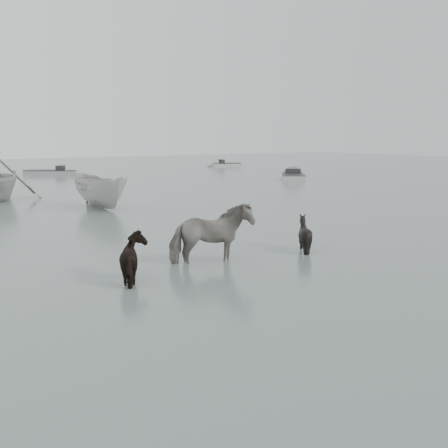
{
  "coord_description": "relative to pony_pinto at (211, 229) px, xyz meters",
  "views": [
    {
      "loc": [
        -7.03,
        -9.5,
        3.2
      ],
      "look_at": [
        0.84,
        1.94,
        1.0
      ],
      "focal_mm": 45.0,
      "sensor_mm": 36.0,
      "label": 1
    }
  ],
  "objects": [
    {
      "name": "ground",
      "position": [
        -0.59,
        -2.16,
        -0.88
      ],
      "size": [
        140.0,
        140.0,
        0.0
      ],
      "primitive_type": "plane",
      "color": "#566660",
      "rests_on": "ground"
    },
    {
      "name": "pony_pinto",
      "position": [
        0.0,
        0.0,
        0.0
      ],
      "size": [
        2.25,
        1.44,
        1.75
      ],
      "primitive_type": "imported",
      "rotation": [
        0.0,
        0.0,
        1.32
      ],
      "color": "black",
      "rests_on": "ground"
    },
    {
      "name": "pony_dark",
      "position": [
        -2.29,
        -0.51,
        -0.24
      ],
      "size": [
        1.11,
        1.29,
        1.28
      ],
      "primitive_type": "imported",
      "rotation": [
        0.0,
        0.0,
        1.59
      ],
      "color": "black",
      "rests_on": "ground"
    },
    {
      "name": "pony_black",
      "position": [
        3.04,
        -0.15,
        -0.27
      ],
      "size": [
        1.28,
        1.19,
        1.2
      ],
      "primitive_type": "imported",
      "rotation": [
        0.0,
        0.0,
        1.79
      ],
      "color": "black",
      "rests_on": "ground"
    },
    {
      "name": "boat_small",
      "position": [
        1.95,
        11.84,
        -0.05
      ],
      "size": [
        1.64,
        4.27,
        1.65
      ],
      "primitive_type": "imported",
      "rotation": [
        0.0,
        0.0,
        -0.01
      ],
      "color": "#B5B4B0",
      "rests_on": "ground"
    },
    {
      "name": "skiff_port",
      "position": [
        19.88,
        19.34,
        -0.5
      ],
      "size": [
        4.11,
        4.56,
        0.75
      ],
      "primitive_type": null,
      "rotation": [
        0.0,
        0.0,
        0.89
      ],
      "color": "#ADB0AD",
      "rests_on": "ground"
    },
    {
      "name": "skiff_mid",
      "position": [
        6.91,
        34.43,
        -0.5
      ],
      "size": [
        5.8,
        4.74,
        0.75
      ],
      "primitive_type": null,
      "rotation": [
        0.0,
        0.0,
        -0.61
      ],
      "color": "gray",
      "rests_on": "ground"
    },
    {
      "name": "skiff_star",
      "position": [
        25.38,
        35.99,
        -0.5
      ],
      "size": [
        4.32,
        2.82,
        0.75
      ],
      "primitive_type": null,
      "rotation": [
        0.0,
        0.0,
        2.81
      ],
      "color": "#AAABA6",
      "rests_on": "ground"
    }
  ]
}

